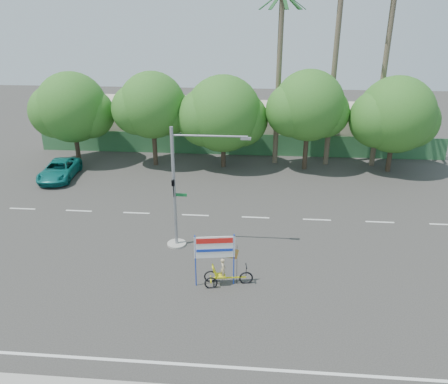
{
  "coord_description": "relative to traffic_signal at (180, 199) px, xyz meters",
  "views": [
    {
      "loc": [
        2.15,
        -17.96,
        12.55
      ],
      "look_at": [
        0.28,
        3.78,
        3.5
      ],
      "focal_mm": 35.0,
      "sensor_mm": 36.0,
      "label": 1
    }
  ],
  "objects": [
    {
      "name": "ground",
      "position": [
        2.2,
        -3.98,
        -2.92
      ],
      "size": [
        120.0,
        120.0,
        0.0
      ],
      "primitive_type": "plane",
      "color": "#33302D",
      "rests_on": "ground"
    },
    {
      "name": "fence",
      "position": [
        2.2,
        17.52,
        -1.92
      ],
      "size": [
        38.0,
        0.08,
        2.0
      ],
      "primitive_type": "cube",
      "color": "#336B3D",
      "rests_on": "ground"
    },
    {
      "name": "building_left",
      "position": [
        -7.8,
        22.02,
        -0.92
      ],
      "size": [
        12.0,
        8.0,
        4.0
      ],
      "primitive_type": "cube",
      "color": "beige",
      "rests_on": "ground"
    },
    {
      "name": "building_right",
      "position": [
        10.2,
        22.02,
        -1.12
      ],
      "size": [
        14.0,
        8.0,
        3.6
      ],
      "primitive_type": "cube",
      "color": "beige",
      "rests_on": "ground"
    },
    {
      "name": "tree_far_left",
      "position": [
        -11.85,
        14.02,
        1.84
      ],
      "size": [
        7.14,
        6.0,
        7.96
      ],
      "color": "#473828",
      "rests_on": "ground"
    },
    {
      "name": "tree_left",
      "position": [
        -4.85,
        14.02,
        2.14
      ],
      "size": [
        6.66,
        5.6,
        8.07
      ],
      "color": "#473828",
      "rests_on": "ground"
    },
    {
      "name": "tree_center",
      "position": [
        1.14,
        14.02,
        1.55
      ],
      "size": [
        7.62,
        6.4,
        7.85
      ],
      "color": "#473828",
      "rests_on": "ground"
    },
    {
      "name": "tree_right",
      "position": [
        8.15,
        14.02,
        2.32
      ],
      "size": [
        6.9,
        5.8,
        8.36
      ],
      "color": "#473828",
      "rests_on": "ground"
    },
    {
      "name": "tree_far_right",
      "position": [
        15.15,
        14.02,
        1.73
      ],
      "size": [
        7.38,
        6.2,
        7.94
      ],
      "color": "#473828",
      "rests_on": "ground"
    },
    {
      "name": "palm_tall",
      "position": [
        10.2,
        15.52,
        7.55
      ],
      "size": [
        3.73,
        3.79,
        17.45
      ],
      "color": "#70604C",
      "rests_on": "ground"
    },
    {
      "name": "palm_mid",
      "position": [
        14.2,
        15.52,
        6.48
      ],
      "size": [
        3.73,
        3.79,
        15.45
      ],
      "color": "#70604C",
      "rests_on": "ground"
    },
    {
      "name": "palm_short",
      "position": [
        5.7,
        15.52,
        5.94
      ],
      "size": [
        3.73,
        3.79,
        14.45
      ],
      "color": "#70604C",
      "rests_on": "ground"
    },
    {
      "name": "traffic_signal",
      "position": [
        0.0,
        0.0,
        0.0
      ],
      "size": [
        4.72,
        1.1,
        7.0
      ],
      "color": "gray",
      "rests_on": "ground"
    },
    {
      "name": "trike_billboard",
      "position": [
        2.61,
        -3.76,
        -1.78
      ],
      "size": [
        2.86,
        0.88,
        2.83
      ],
      "rotation": [
        0.0,
        0.0,
        0.16
      ],
      "color": "black",
      "rests_on": "ground"
    },
    {
      "name": "pickup_truck",
      "position": [
        -11.73,
        9.96,
        -2.2
      ],
      "size": [
        2.93,
        5.43,
        1.45
      ],
      "primitive_type": "imported",
      "rotation": [
        0.0,
        0.0,
        0.1
      ],
      "color": "#0F6F6B",
      "rests_on": "ground"
    }
  ]
}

